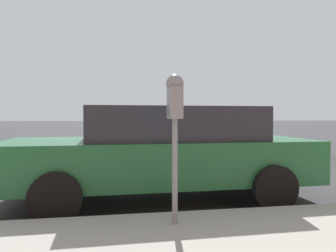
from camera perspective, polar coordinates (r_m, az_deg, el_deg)
ground_plane at (r=6.23m, az=-0.69°, el=-10.43°), size 220.00×220.00×0.00m
parking_meter at (r=3.44m, az=1.20°, el=2.86°), size 0.21×0.19×1.58m
car_green at (r=5.13m, az=-0.88°, el=-4.29°), size 2.11×4.64×1.45m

